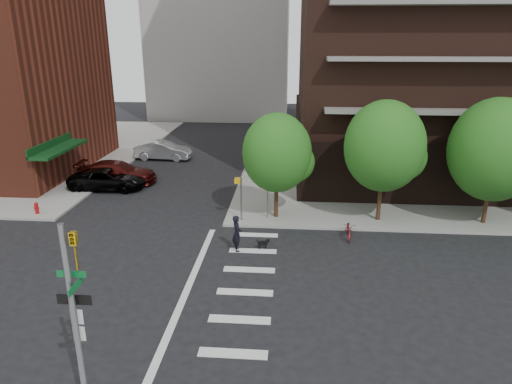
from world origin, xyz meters
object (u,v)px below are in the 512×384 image
object	(u,v)px
parked_car_black	(108,179)
parked_car_silver	(163,150)
scooter	(349,230)
dog_walker	(237,233)
parked_car_maroon	(117,172)
traffic_signal	(80,348)
fire_hydrant	(36,207)

from	to	relation	value
parked_car_black	parked_car_silver	size ratio (longest dim) A/B	1.08
parked_car_black	scooter	bearing A→B (deg)	-116.66
dog_walker	parked_car_maroon	bearing A→B (deg)	24.85
traffic_signal	parked_car_black	distance (m)	22.20
parked_car_maroon	dog_walker	xyz separation A→B (m)	(10.22, -10.66, 0.11)
parked_car_silver	scooter	world-z (taller)	parked_car_silver
parked_car_silver	parked_car_black	bearing A→B (deg)	171.88
traffic_signal	scooter	size ratio (longest dim) A/B	3.27
traffic_signal	dog_walker	bearing A→B (deg)	76.99
parked_car_black	dog_walker	size ratio (longest dim) A/B	2.81
traffic_signal	dog_walker	world-z (taller)	traffic_signal
parked_car_maroon	traffic_signal	bearing A→B (deg)	-164.02
parked_car_black	parked_car_maroon	world-z (taller)	parked_car_maroon
parked_car_maroon	dog_walker	distance (m)	14.77
traffic_signal	parked_car_silver	world-z (taller)	traffic_signal
parked_car_maroon	dog_walker	world-z (taller)	dog_walker
parked_car_maroon	dog_walker	bearing A→B (deg)	-139.08
traffic_signal	parked_car_black	bearing A→B (deg)	110.46
parked_car_silver	dog_walker	distance (m)	19.94
fire_hydrant	scooter	world-z (taller)	scooter
fire_hydrant	parked_car_maroon	world-z (taller)	parked_car_maroon
traffic_signal	parked_car_maroon	size ratio (longest dim) A/B	1.04
fire_hydrant	scooter	size ratio (longest dim) A/B	0.40
fire_hydrant	parked_car_maroon	bearing A→B (deg)	70.20
parked_car_black	dog_walker	bearing A→B (deg)	-134.36
fire_hydrant	dog_walker	world-z (taller)	dog_walker
scooter	traffic_signal	bearing A→B (deg)	-119.07
parked_car_black	fire_hydrant	bearing A→B (deg)	154.27
fire_hydrant	scooter	xyz separation A→B (m)	(18.52, -1.76, -0.07)
parked_car_maroon	parked_car_silver	xyz separation A→B (m)	(1.47, 7.25, -0.02)
parked_car_silver	dog_walker	world-z (taller)	dog_walker
parked_car_maroon	scooter	bearing A→B (deg)	-121.12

